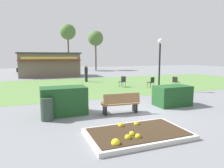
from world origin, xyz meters
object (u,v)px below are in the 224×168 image
Objects in this scene: tree_right_bg at (96,38)px; person_strolling at (86,73)px; lamppost_mid at (160,58)px; food_kiosk at (49,64)px; cafe_chair_west at (176,81)px; tree_left_bg at (68,32)px; park_bench at (121,103)px; parked_car_west_slot at (32,69)px; trash_bin at (47,109)px; cafe_chair_east at (123,81)px; cafe_chair_center at (151,82)px.

person_strolling is at bearing -109.88° from tree_right_bg.
lamppost_mid is 16.21m from food_kiosk.
cafe_chair_west is at bearing 24.10° from lamppost_mid.
tree_left_bg reaches higher than person_strolling.
parked_car_west_slot reaches higher than park_bench.
trash_bin is 0.22× the size of parked_car_west_slot.
cafe_chair_west is at bearing -24.21° from cafe_chair_east.
cafe_chair_east is at bearing -87.77° from tree_left_bg.
park_bench is 1.85× the size of trash_bin.
lamppost_mid is 0.91× the size of parked_car_west_slot.
cafe_chair_center is 0.11× the size of tree_left_bg.
parked_car_west_slot is at bearing -164.34° from tree_right_bg.
cafe_chair_center is 23.27m from tree_right_bg.
trash_bin is at bearing 176.61° from park_bench.
cafe_chair_west is 1.00× the size of cafe_chair_east.
tree_right_bg is at bearing 15.66° from parked_car_west_slot.
person_strolling is (1.40, 11.99, 0.38)m from park_bench.
tree_left_bg is (4.17, 10.44, 5.31)m from food_kiosk.
food_kiosk is at bearing -134.04° from tree_right_bg.
park_bench is 1.94× the size of cafe_chair_west.
cafe_chair_west is (10.62, 5.44, 0.06)m from trash_bin.
park_bench is 12.07m from person_strolling.
tree_left_bg reaches higher than tree_right_bg.
person_strolling is at bearing -93.78° from tree_left_bg.
lamppost_mid is at bearing -65.48° from food_kiosk.
food_kiosk is 8.52× the size of cafe_chair_west.
food_kiosk reaches higher than cafe_chair_west.
trash_bin is 19.22m from food_kiosk.
parked_car_west_slot is at bearing 109.63° from food_kiosk.
parked_car_west_slot is at bearing 91.46° from trash_bin.
food_kiosk reaches higher than parked_car_west_slot.
food_kiosk is at bearing -89.87° from person_strolling.
cafe_chair_east is at bearing 155.79° from cafe_chair_west.
cafe_chair_west is 8.79m from person_strolling.
tree_right_bg is at bearing 69.60° from trash_bin.
tree_right_bg is (2.03, 22.57, 5.29)m from cafe_chair_center.
tree_left_bg reaches higher than parked_car_west_slot.
cafe_chair_center is (0.28, 1.49, -1.92)m from lamppost_mid.
lamppost_mid is at bearing 94.52° from person_strolling.
person_strolling is at bearing 68.87° from trash_bin.
trash_bin is 0.12× the size of food_kiosk.
tree_left_bg is at bearing 79.02° from trash_bin.
cafe_chair_east is 0.11× the size of tree_left_bg.
tree_right_bg is at bearing 84.87° from cafe_chair_center.
food_kiosk is 12.44m from tree_left_bg.
parked_car_west_slot reaches higher than cafe_chair_west.
tree_left_bg reaches higher than trash_bin.
park_bench is 30.07m from tree_right_bg.
cafe_chair_east is at bearing 92.02° from person_strolling.
person_strolling is 0.20× the size of tree_left_bg.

